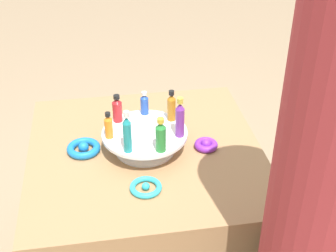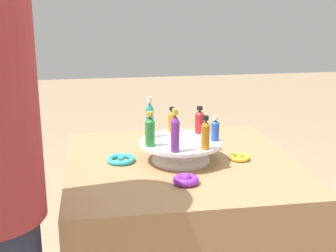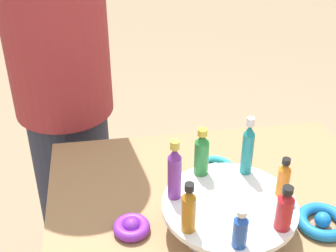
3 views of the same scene
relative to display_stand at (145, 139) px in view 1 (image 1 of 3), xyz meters
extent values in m
cube|color=#9E754C|center=(0.00, 0.00, -0.41)|extent=(0.80, 0.80, 0.73)
cylinder|color=white|center=(0.00, 0.00, -0.04)|extent=(0.21, 0.21, 0.01)
cylinder|color=white|center=(0.00, 0.00, -0.01)|extent=(0.11, 0.11, 0.05)
cylinder|color=white|center=(0.00, 0.00, 0.02)|extent=(0.29, 0.29, 0.01)
cylinder|color=#AD6B19|center=(0.06, -0.10, 0.07)|extent=(0.03, 0.03, 0.08)
cone|color=#AD6B19|center=(0.06, -0.10, 0.12)|extent=(0.03, 0.03, 0.02)
cylinder|color=black|center=(0.06, -0.10, 0.14)|extent=(0.02, 0.02, 0.01)
cylinder|color=#234CAD|center=(0.12, -0.01, 0.06)|extent=(0.03, 0.03, 0.06)
cone|color=#234CAD|center=(0.12, -0.01, 0.10)|extent=(0.03, 0.03, 0.01)
cylinder|color=silver|center=(0.12, -0.01, 0.11)|extent=(0.02, 0.02, 0.01)
cylinder|color=#B21E23|center=(0.09, 0.08, 0.06)|extent=(0.03, 0.03, 0.07)
cone|color=#B21E23|center=(0.09, 0.08, 0.11)|extent=(0.03, 0.03, 0.02)
cylinder|color=black|center=(0.09, 0.08, 0.12)|extent=(0.02, 0.02, 0.01)
cylinder|color=orange|center=(-0.01, 0.12, 0.06)|extent=(0.03, 0.03, 0.07)
cone|color=orange|center=(-0.01, 0.12, 0.10)|extent=(0.03, 0.03, 0.01)
cylinder|color=black|center=(-0.01, 0.12, 0.12)|extent=(0.02, 0.02, 0.01)
cylinder|color=teal|center=(-0.10, 0.06, 0.08)|extent=(0.03, 0.03, 0.10)
cone|color=teal|center=(-0.10, 0.06, 0.14)|extent=(0.03, 0.03, 0.02)
cylinder|color=silver|center=(-0.10, 0.06, 0.17)|extent=(0.02, 0.02, 0.02)
cylinder|color=#288438|center=(-0.11, -0.04, 0.07)|extent=(0.03, 0.03, 0.09)
cone|color=#288438|center=(-0.11, -0.04, 0.12)|extent=(0.03, 0.03, 0.02)
cylinder|color=gold|center=(-0.11, -0.04, 0.14)|extent=(0.02, 0.02, 0.02)
cylinder|color=#702D93|center=(-0.04, -0.11, 0.08)|extent=(0.03, 0.03, 0.10)
cone|color=#702D93|center=(-0.04, -0.11, 0.14)|extent=(0.03, 0.03, 0.02)
cylinder|color=gold|center=(-0.04, -0.11, 0.16)|extent=(0.02, 0.02, 0.02)
torus|color=purple|center=(-0.02, -0.21, -0.03)|extent=(0.08, 0.08, 0.02)
sphere|color=purple|center=(-0.02, -0.21, -0.03)|extent=(0.03, 0.03, 0.03)
torus|color=gold|center=(0.21, -0.02, -0.04)|extent=(0.07, 0.07, 0.02)
sphere|color=gold|center=(0.21, -0.02, -0.03)|extent=(0.02, 0.02, 0.02)
torus|color=blue|center=(0.02, 0.21, -0.03)|extent=(0.12, 0.12, 0.03)
sphere|color=blue|center=(0.02, 0.21, -0.03)|extent=(0.04, 0.04, 0.04)
torus|color=#2DB7CC|center=(-0.21, 0.02, -0.04)|extent=(0.10, 0.10, 0.02)
sphere|color=#2DB7CC|center=(-0.21, 0.02, -0.03)|extent=(0.02, 0.02, 0.02)
camera|label=1|loc=(-1.31, 0.13, 0.90)|focal=50.00mm
camera|label=2|loc=(-0.30, -1.54, 0.52)|focal=50.00mm
camera|label=3|loc=(0.73, -0.25, 0.69)|focal=50.00mm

